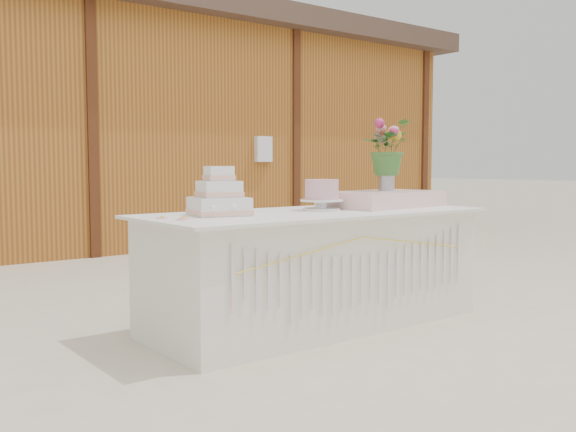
# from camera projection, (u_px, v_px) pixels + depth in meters

# --- Properties ---
(ground) EXTENTS (80.00, 80.00, 0.00)m
(ground) POSITION_uv_depth(u_px,v_px,m) (315.00, 324.00, 4.36)
(ground) COLOR beige
(ground) RESTS_ON ground
(barn) EXTENTS (12.60, 4.60, 3.30)m
(barn) POSITION_uv_depth(u_px,v_px,m) (38.00, 122.00, 8.95)
(barn) COLOR #9D5F21
(barn) RESTS_ON ground
(cake_table) EXTENTS (2.40, 1.00, 0.77)m
(cake_table) POSITION_uv_depth(u_px,v_px,m) (316.00, 268.00, 4.32)
(cake_table) COLOR silver
(cake_table) RESTS_ON ground
(wedding_cake) EXTENTS (0.40, 0.40, 0.30)m
(wedding_cake) POSITION_uv_depth(u_px,v_px,m) (219.00, 199.00, 3.95)
(wedding_cake) COLOR white
(wedding_cake) RESTS_ON cake_table
(pink_cake_stand) EXTENTS (0.29, 0.29, 0.21)m
(pink_cake_stand) POSITION_uv_depth(u_px,v_px,m) (322.00, 193.00, 4.38)
(pink_cake_stand) COLOR white
(pink_cake_stand) RESTS_ON cake_table
(satin_runner) EXTENTS (0.97, 0.63, 0.12)m
(satin_runner) POSITION_uv_depth(u_px,v_px,m) (382.00, 199.00, 4.77)
(satin_runner) COLOR beige
(satin_runner) RESTS_ON cake_table
(flower_vase) EXTENTS (0.12, 0.12, 0.16)m
(flower_vase) POSITION_uv_depth(u_px,v_px,m) (386.00, 180.00, 4.86)
(flower_vase) COLOR #ACABB0
(flower_vase) RESTS_ON satin_runner
(bouquet) EXTENTS (0.46, 0.43, 0.42)m
(bouquet) POSITION_uv_depth(u_px,v_px,m) (387.00, 141.00, 4.84)
(bouquet) COLOR #356629
(bouquet) RESTS_ON flower_vase
(loose_flowers) EXTENTS (0.24, 0.34, 0.02)m
(loose_flowers) POSITION_uv_depth(u_px,v_px,m) (176.00, 218.00, 3.69)
(loose_flowers) COLOR #FF9BBA
(loose_flowers) RESTS_ON cake_table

